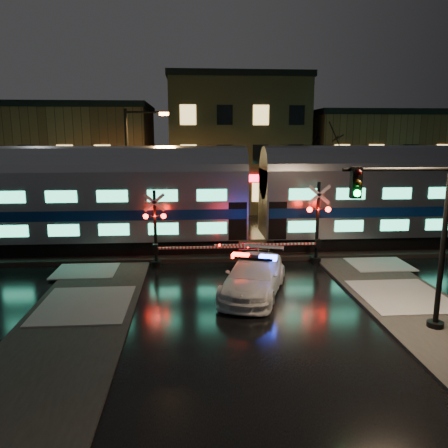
{
  "coord_description": "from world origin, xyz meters",
  "views": [
    {
      "loc": [
        -2.21,
        -19.68,
        6.68
      ],
      "look_at": [
        -0.55,
        2.5,
        2.2
      ],
      "focal_mm": 35.0,
      "sensor_mm": 36.0,
      "label": 1
    }
  ],
  "objects": [
    {
      "name": "police_car",
      "position": [
        0.4,
        -1.98,
        0.8
      ],
      "size": [
        3.89,
        5.9,
        1.76
      ],
      "rotation": [
        0.0,
        0.0,
        -0.33
      ],
      "color": "white",
      "rests_on": "ground"
    },
    {
      "name": "ballast",
      "position": [
        0.0,
        5.0,
        0.12
      ],
      "size": [
        90.0,
        4.2,
        0.24
      ],
      "primitive_type": "cube",
      "color": "black",
      "rests_on": "ground"
    },
    {
      "name": "building_left",
      "position": [
        -13.0,
        22.0,
        4.5
      ],
      "size": [
        14.0,
        10.0,
        9.0
      ],
      "primitive_type": "cube",
      "color": "brown",
      "rests_on": "ground"
    },
    {
      "name": "crossing_signal_right",
      "position": [
        4.03,
        2.31,
        1.81
      ],
      "size": [
        6.18,
        0.67,
        4.37
      ],
      "color": "black",
      "rests_on": "ground"
    },
    {
      "name": "building_mid",
      "position": [
        2.0,
        22.5,
        5.75
      ],
      "size": [
        12.0,
        11.0,
        11.5
      ],
      "primitive_type": "cube",
      "color": "brown",
      "rests_on": "ground"
    },
    {
      "name": "crossing_signal_left",
      "position": [
        -3.73,
        2.3,
        1.66
      ],
      "size": [
        5.66,
        0.65,
        4.01
      ],
      "color": "black",
      "rests_on": "ground"
    },
    {
      "name": "train",
      "position": [
        1.37,
        5.0,
        3.38
      ],
      "size": [
        51.0,
        3.12,
        5.92
      ],
      "color": "black",
      "rests_on": "ballast"
    },
    {
      "name": "streetlight",
      "position": [
        -6.0,
        9.0,
        4.83
      ],
      "size": [
        2.8,
        0.29,
        8.39
      ],
      "color": "black",
      "rests_on": "ground"
    },
    {
      "name": "sidewalk_right",
      "position": [
        6.5,
        -6.0,
        0.06
      ],
      "size": [
        4.0,
        20.0,
        0.12
      ],
      "primitive_type": "cube",
      "color": "#2D2D2D",
      "rests_on": "ground"
    },
    {
      "name": "traffic_light",
      "position": [
        5.31,
        -6.01,
        3.21
      ],
      "size": [
        3.9,
        0.7,
        6.03
      ],
      "rotation": [
        0.0,
        0.0,
        -0.06
      ],
      "color": "black",
      "rests_on": "ground"
    },
    {
      "name": "building_right",
      "position": [
        15.0,
        22.0,
        4.25
      ],
      "size": [
        12.0,
        10.0,
        8.5
      ],
      "primitive_type": "cube",
      "color": "brown",
      "rests_on": "ground"
    },
    {
      "name": "sidewalk_left",
      "position": [
        -6.5,
        -6.0,
        0.06
      ],
      "size": [
        4.0,
        20.0,
        0.12
      ],
      "primitive_type": "cube",
      "color": "#2D2D2D",
      "rests_on": "ground"
    },
    {
      "name": "ground",
      "position": [
        0.0,
        0.0,
        0.0
      ],
      "size": [
        120.0,
        120.0,
        0.0
      ],
      "primitive_type": "plane",
      "color": "black",
      "rests_on": "ground"
    }
  ]
}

